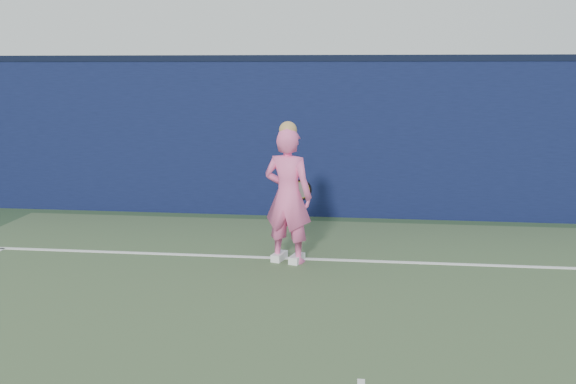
# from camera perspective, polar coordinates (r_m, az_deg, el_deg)

# --- Properties ---
(backstop_wall) EXTENTS (24.00, 0.40, 2.50)m
(backstop_wall) POSITION_cam_1_polar(r_m,az_deg,el_deg) (9.98, 6.93, 4.83)
(backstop_wall) COLOR #0C1234
(backstop_wall) RESTS_ON ground
(wall_cap) EXTENTS (24.00, 0.42, 0.10)m
(wall_cap) POSITION_cam_1_polar(r_m,az_deg,el_deg) (9.91, 7.11, 12.32)
(wall_cap) COLOR black
(wall_cap) RESTS_ON backstop_wall
(player) EXTENTS (0.70, 0.56, 1.77)m
(player) POSITION_cam_1_polar(r_m,az_deg,el_deg) (7.53, 0.00, -0.33)
(player) COLOR pink
(player) RESTS_ON ground
(racket) EXTENTS (0.49, 0.21, 0.28)m
(racket) POSITION_cam_1_polar(r_m,az_deg,el_deg) (7.92, 1.09, 0.17)
(racket) COLOR black
(racket) RESTS_ON ground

